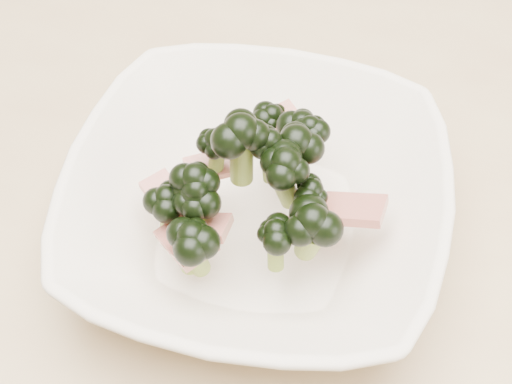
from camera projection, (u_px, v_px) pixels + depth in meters
The scene contains 2 objects.
dining_table at pixel (237, 260), 0.66m from camera, with size 1.20×0.80×0.75m.
broccoli_dish at pixel (256, 201), 0.53m from camera, with size 0.30×0.30×0.13m.
Camera 1 is at (0.11, -0.33, 1.21)m, focal length 50.00 mm.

